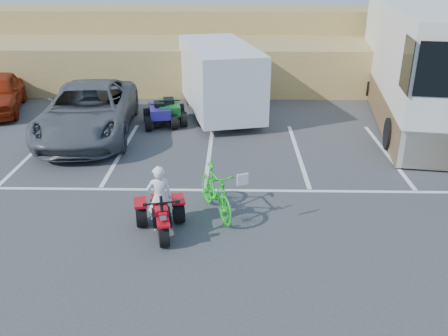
{
  "coord_description": "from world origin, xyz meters",
  "views": [
    {
      "loc": [
        0.72,
        -8.45,
        5.41
      ],
      "look_at": [
        0.51,
        1.55,
        1.0
      ],
      "focal_mm": 38.0,
      "sensor_mm": 36.0,
      "label": 1
    }
  ],
  "objects_px": {
    "quad_atv_green": "(170,123)",
    "red_trike_atv": "(162,233)",
    "quad_atv_blue": "(160,125)",
    "cargo_trailer": "(219,77)",
    "rider": "(160,199)",
    "green_dirt_bike": "(216,191)",
    "grey_pickup": "(88,111)",
    "rv_motorhome": "(417,70)"
  },
  "relations": [
    {
      "from": "rider",
      "to": "rv_motorhome",
      "type": "distance_m",
      "value": 11.93
    },
    {
      "from": "grey_pickup",
      "to": "green_dirt_bike",
      "type": "bearing_deg",
      "value": -55.84
    },
    {
      "from": "green_dirt_bike",
      "to": "quad_atv_green",
      "type": "bearing_deg",
      "value": 83.5
    },
    {
      "from": "red_trike_atv",
      "to": "grey_pickup",
      "type": "height_order",
      "value": "grey_pickup"
    },
    {
      "from": "rider",
      "to": "rv_motorhome",
      "type": "bearing_deg",
      "value": -147.11
    },
    {
      "from": "rider",
      "to": "green_dirt_bike",
      "type": "distance_m",
      "value": 1.39
    },
    {
      "from": "grey_pickup",
      "to": "rider",
      "type": "bearing_deg",
      "value": -67.27
    },
    {
      "from": "red_trike_atv",
      "to": "cargo_trailer",
      "type": "relative_size",
      "value": 0.25
    },
    {
      "from": "cargo_trailer",
      "to": "grey_pickup",
      "type": "bearing_deg",
      "value": -162.87
    },
    {
      "from": "red_trike_atv",
      "to": "green_dirt_bike",
      "type": "bearing_deg",
      "value": 24.78
    },
    {
      "from": "red_trike_atv",
      "to": "quad_atv_blue",
      "type": "height_order",
      "value": "quad_atv_blue"
    },
    {
      "from": "quad_atv_green",
      "to": "quad_atv_blue",
      "type": "bearing_deg",
      "value": -144.09
    },
    {
      "from": "cargo_trailer",
      "to": "quad_atv_blue",
      "type": "relative_size",
      "value": 4.0
    },
    {
      "from": "green_dirt_bike",
      "to": "rv_motorhome",
      "type": "distance_m",
      "value": 10.62
    },
    {
      "from": "cargo_trailer",
      "to": "quad_atv_blue",
      "type": "bearing_deg",
      "value": -156.76
    },
    {
      "from": "rider",
      "to": "cargo_trailer",
      "type": "xyz_separation_m",
      "value": [
        1.02,
        8.6,
        0.64
      ]
    },
    {
      "from": "rv_motorhome",
      "to": "quad_atv_blue",
      "type": "relative_size",
      "value": 7.61
    },
    {
      "from": "green_dirt_bike",
      "to": "cargo_trailer",
      "type": "xyz_separation_m",
      "value": [
        -0.15,
        7.87,
        0.83
      ]
    },
    {
      "from": "red_trike_atv",
      "to": "rider",
      "type": "height_order",
      "value": "rider"
    },
    {
      "from": "green_dirt_bike",
      "to": "red_trike_atv",
      "type": "bearing_deg",
      "value": -164.85
    },
    {
      "from": "red_trike_atv",
      "to": "cargo_trailer",
      "type": "distance_m",
      "value": 8.91
    },
    {
      "from": "red_trike_atv",
      "to": "rv_motorhome",
      "type": "height_order",
      "value": "rv_motorhome"
    },
    {
      "from": "rider",
      "to": "rv_motorhome",
      "type": "relative_size",
      "value": 0.13
    },
    {
      "from": "quad_atv_green",
      "to": "red_trike_atv",
      "type": "bearing_deg",
      "value": -95.19
    },
    {
      "from": "green_dirt_bike",
      "to": "cargo_trailer",
      "type": "bearing_deg",
      "value": 68.52
    },
    {
      "from": "green_dirt_bike",
      "to": "quad_atv_blue",
      "type": "height_order",
      "value": "green_dirt_bike"
    },
    {
      "from": "quad_atv_blue",
      "to": "quad_atv_green",
      "type": "distance_m",
      "value": 0.43
    },
    {
      "from": "rider",
      "to": "grey_pickup",
      "type": "height_order",
      "value": "grey_pickup"
    },
    {
      "from": "rider",
      "to": "green_dirt_bike",
      "type": "xyz_separation_m",
      "value": [
        1.17,
        0.73,
        -0.18
      ]
    },
    {
      "from": "rider",
      "to": "quad_atv_blue",
      "type": "height_order",
      "value": "rider"
    },
    {
      "from": "red_trike_atv",
      "to": "quad_atv_green",
      "type": "relative_size",
      "value": 0.95
    },
    {
      "from": "green_dirt_bike",
      "to": "quad_atv_blue",
      "type": "xyz_separation_m",
      "value": [
        -2.21,
        6.33,
        -0.57
      ]
    },
    {
      "from": "rider",
      "to": "quad_atv_blue",
      "type": "xyz_separation_m",
      "value": [
        -1.04,
        7.06,
        -0.75
      ]
    },
    {
      "from": "green_dirt_bike",
      "to": "quad_atv_blue",
      "type": "relative_size",
      "value": 1.29
    },
    {
      "from": "rv_motorhome",
      "to": "quad_atv_blue",
      "type": "distance_m",
      "value": 9.59
    },
    {
      "from": "grey_pickup",
      "to": "quad_atv_green",
      "type": "bearing_deg",
      "value": 22.25
    },
    {
      "from": "cargo_trailer",
      "to": "rider",
      "type": "bearing_deg",
      "value": -110.37
    },
    {
      "from": "rv_motorhome",
      "to": "quad_atv_green",
      "type": "distance_m",
      "value": 9.26
    },
    {
      "from": "grey_pickup",
      "to": "cargo_trailer",
      "type": "distance_m",
      "value": 4.99
    },
    {
      "from": "cargo_trailer",
      "to": "rv_motorhome",
      "type": "height_order",
      "value": "rv_motorhome"
    },
    {
      "from": "rider",
      "to": "grey_pickup",
      "type": "xyz_separation_m",
      "value": [
        -3.24,
        6.07,
        0.08
      ]
    },
    {
      "from": "green_dirt_bike",
      "to": "grey_pickup",
      "type": "relative_size",
      "value": 0.32
    }
  ]
}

